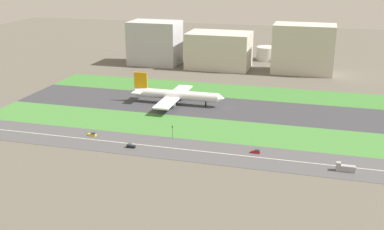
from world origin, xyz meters
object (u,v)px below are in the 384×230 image
at_px(car_1, 131,146).
at_px(fuel_tank_centre, 294,54).
at_px(airliner, 174,95).
at_px(hangar_building, 219,50).
at_px(truck_0, 345,168).
at_px(traffic_light, 172,131).
at_px(terminal_building, 155,43).
at_px(office_tower, 303,49).
at_px(car_0, 256,151).
at_px(fuel_tank_west, 266,53).
at_px(car_2, 93,134).

height_order(car_1, fuel_tank_centre, fuel_tank_centre).
relative_size(airliner, hangar_building, 1.21).
bearing_deg(truck_0, airliner, -36.57).
bearing_deg(traffic_light, car_1, -132.59).
distance_m(terminal_building, office_tower, 130.32).
xyz_separation_m(car_0, terminal_building, (-117.87, 182.00, 18.30)).
bearing_deg(hangar_building, fuel_tank_west, 51.46).
bearing_deg(truck_0, hangar_building, -62.42).
xyz_separation_m(car_0, traffic_light, (-45.79, 7.99, 3.37)).
relative_size(car_1, car_0, 1.00).
relative_size(car_0, terminal_building, 0.10).
distance_m(traffic_light, fuel_tank_west, 220.19).
xyz_separation_m(truck_0, terminal_building, (-159.33, 192.00, 17.55)).
xyz_separation_m(truck_0, hangar_building, (-100.31, 192.00, 13.75)).
xyz_separation_m(terminal_building, office_tower, (130.31, 0.00, 0.97)).
distance_m(car_1, car_0, 63.12).
relative_size(traffic_light, fuel_tank_west, 0.39).
bearing_deg(terminal_building, fuel_tank_centre, 20.39).
bearing_deg(car_0, fuel_tank_centre, 89.20).
bearing_deg(airliner, car_0, -46.88).
bearing_deg(terminal_building, car_0, -57.07).
bearing_deg(fuel_tank_centre, truck_0, -80.82).
xyz_separation_m(airliner, terminal_building, (-54.20, 114.00, 12.99)).
distance_m(airliner, office_tower, 137.78).
xyz_separation_m(truck_0, car_0, (-41.46, 10.00, -0.75)).
distance_m(car_0, hangar_building, 191.83).
bearing_deg(car_2, fuel_tank_centre, 67.99).
height_order(car_1, hangar_building, hangar_building).
bearing_deg(car_1, hangar_building, -91.04).
xyz_separation_m(car_0, office_tower, (12.45, 182.00, 19.27)).
relative_size(traffic_light, terminal_building, 0.16).
height_order(traffic_light, hangar_building, hangar_building).
height_order(truck_0, office_tower, office_tower).
bearing_deg(terminal_building, fuel_tank_west, 25.38).
xyz_separation_m(truck_0, traffic_light, (-87.24, 17.99, 2.62)).
relative_size(airliner, traffic_light, 9.03).
bearing_deg(fuel_tank_west, traffic_light, -95.94).
distance_m(truck_0, hangar_building, 217.06).
relative_size(truck_0, fuel_tank_centre, 0.33).
bearing_deg(car_0, terminal_building, 122.93).
relative_size(airliner, car_0, 14.77).
xyz_separation_m(car_2, hangar_building, (29.75, 182.00, 14.50)).
bearing_deg(traffic_light, truck_0, -11.65).
xyz_separation_m(terminal_building, fuel_tank_west, (94.86, 45.00, -13.05)).
xyz_separation_m(car_0, fuel_tank_west, (-23.01, 227.00, 5.25)).
height_order(car_1, truck_0, truck_0).
distance_m(car_2, office_tower, 209.06).
height_order(truck_0, terminal_building, terminal_building).
height_order(traffic_light, fuel_tank_centre, fuel_tank_centre).
bearing_deg(fuel_tank_centre, office_tower, -78.36).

